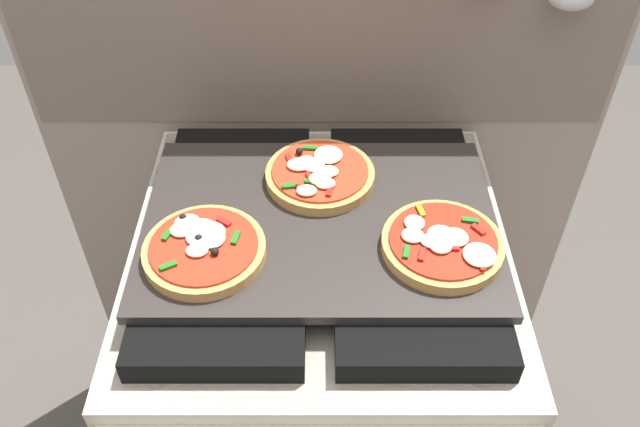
# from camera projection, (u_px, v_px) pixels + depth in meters

# --- Properties ---
(kitchen_backsplash) EXTENTS (1.10, 0.09, 1.55)m
(kitchen_backsplash) POSITION_uv_depth(u_px,v_px,m) (322.00, 151.00, 1.33)
(kitchen_backsplash) COLOR gray
(kitchen_backsplash) RESTS_ON ground_plane
(stove) EXTENTS (0.60, 0.64, 0.90)m
(stove) POSITION_uv_depth(u_px,v_px,m) (320.00, 385.00, 1.32)
(stove) COLOR beige
(stove) RESTS_ON ground_plane
(baking_tray) EXTENTS (0.54, 0.38, 0.02)m
(baking_tray) POSITION_uv_depth(u_px,v_px,m) (320.00, 222.00, 1.01)
(baking_tray) COLOR #2D2826
(baking_tray) RESTS_ON stove
(pizza_left) EXTENTS (0.18, 0.18, 0.03)m
(pizza_left) POSITION_uv_depth(u_px,v_px,m) (204.00, 247.00, 0.94)
(pizza_left) COLOR tan
(pizza_left) RESTS_ON baking_tray
(pizza_right) EXTENTS (0.18, 0.18, 0.03)m
(pizza_right) POSITION_uv_depth(u_px,v_px,m) (443.00, 244.00, 0.95)
(pizza_right) COLOR tan
(pizza_right) RESTS_ON baking_tray
(pizza_center) EXTENTS (0.18, 0.18, 0.03)m
(pizza_center) POSITION_uv_depth(u_px,v_px,m) (321.00, 174.00, 1.06)
(pizza_center) COLOR #C18947
(pizza_center) RESTS_ON baking_tray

